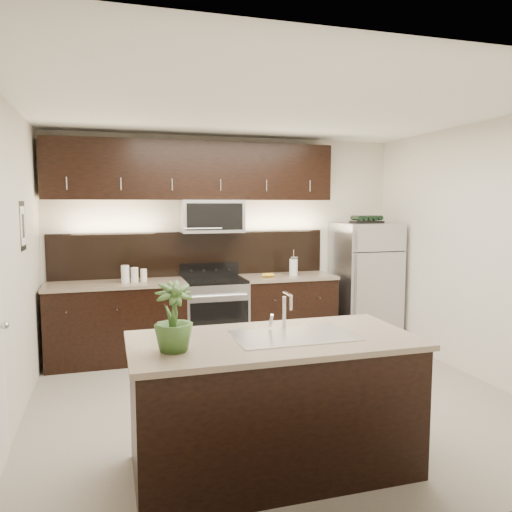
# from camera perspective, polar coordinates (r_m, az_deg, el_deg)

# --- Properties ---
(ground) EXTENTS (4.50, 4.50, 0.00)m
(ground) POSITION_cam_1_polar(r_m,az_deg,el_deg) (4.89, 2.46, -16.27)
(ground) COLOR gray
(ground) RESTS_ON ground
(room_walls) EXTENTS (4.52, 4.02, 2.71)m
(room_walls) POSITION_cam_1_polar(r_m,az_deg,el_deg) (4.46, 1.37, 3.96)
(room_walls) COLOR beige
(room_walls) RESTS_ON ground
(counter_run) EXTENTS (3.51, 0.65, 0.94)m
(counter_run) POSITION_cam_1_polar(r_m,az_deg,el_deg) (6.21, -6.65, -6.92)
(counter_run) COLOR black
(counter_run) RESTS_ON ground
(upper_fixtures) EXTENTS (3.49, 0.40, 1.66)m
(upper_fixtures) POSITION_cam_1_polar(r_m,az_deg,el_deg) (6.21, -6.84, 8.58)
(upper_fixtures) COLOR black
(upper_fixtures) RESTS_ON counter_run
(island) EXTENTS (1.96, 0.96, 0.94)m
(island) POSITION_cam_1_polar(r_m,az_deg,el_deg) (3.62, 2.01, -16.49)
(island) COLOR black
(island) RESTS_ON ground
(sink_faucet) EXTENTS (0.84, 0.50, 0.28)m
(sink_faucet) POSITION_cam_1_polar(r_m,az_deg,el_deg) (3.52, 4.33, -8.82)
(sink_faucet) COLOR silver
(sink_faucet) RESTS_ON island
(refrigerator) EXTENTS (0.77, 0.70, 1.60)m
(refrigerator) POSITION_cam_1_polar(r_m,az_deg,el_deg) (6.84, 12.37, -3.01)
(refrigerator) COLOR #B2B2B7
(refrigerator) RESTS_ON ground
(wine_rack) EXTENTS (0.39, 0.24, 0.10)m
(wine_rack) POSITION_cam_1_polar(r_m,az_deg,el_deg) (6.76, 12.53, 4.07)
(wine_rack) COLOR black
(wine_rack) RESTS_ON refrigerator
(plant) EXTENTS (0.27, 0.27, 0.43)m
(plant) POSITION_cam_1_polar(r_m,az_deg,el_deg) (3.15, -9.42, -6.88)
(plant) COLOR #305120
(plant) RESTS_ON island
(canisters) EXTENTS (0.30, 0.14, 0.20)m
(canisters) POSITION_cam_1_polar(r_m,az_deg,el_deg) (6.01, -13.96, -2.07)
(canisters) COLOR silver
(canisters) RESTS_ON counter_run
(french_press) EXTENTS (0.11, 0.11, 0.32)m
(french_press) POSITION_cam_1_polar(r_m,az_deg,el_deg) (6.39, 4.30, -1.17)
(french_press) COLOR silver
(french_press) RESTS_ON counter_run
(bananas) EXTENTS (0.18, 0.15, 0.05)m
(bananas) POSITION_cam_1_polar(r_m,az_deg,el_deg) (6.24, 0.94, -2.19)
(bananas) COLOR gold
(bananas) RESTS_ON counter_run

